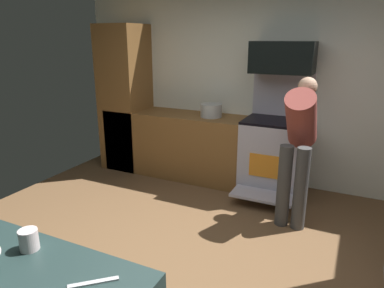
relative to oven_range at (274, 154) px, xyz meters
The scene contains 10 objects.
ground_plane 2.07m from the oven_range, 100.32° to the right, with size 5.20×4.80×0.02m, color brown.
wall_back 0.95m from the oven_range, 133.83° to the left, with size 5.20×0.12×2.60m, color white.
lower_cabinet_run 1.26m from the oven_range, behind, with size 2.40×0.60×0.90m, color brown.
cabinet_column 2.32m from the oven_range, behind, with size 0.60×0.60×2.10m, color brown.
oven_range is the anchor object (origin of this frame).
microwave 1.18m from the oven_range, 90.00° to the left, with size 0.74×0.38×0.37m, color black.
person_cook 0.85m from the oven_range, 60.10° to the right, with size 0.31×0.65×1.52m.
mug_coffee 3.27m from the oven_range, 99.06° to the right, with size 0.09×0.09×0.11m, color silver.
knife_chef 3.29m from the oven_range, 90.94° to the right, with size 0.21×0.02×0.01m, color #B7BABF.
stock_pot 1.00m from the oven_range, behind, with size 0.29×0.29×0.17m, color #B7BBBC.
Camera 1 is at (1.23, -2.25, 1.91)m, focal length 32.68 mm.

